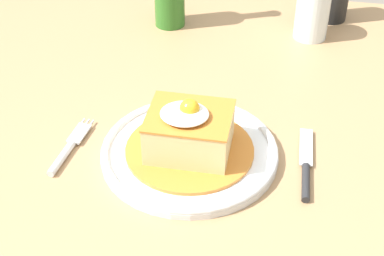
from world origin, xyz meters
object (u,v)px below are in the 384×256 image
at_px(main_plate, 190,152).
at_px(knife, 306,172).
at_px(drinking_glass, 312,17).
at_px(fork, 67,150).

distance_m(main_plate, knife, 0.18).
bearing_deg(drinking_glass, main_plate, -112.14).
relative_size(main_plate, knife, 1.65).
xyz_separation_m(main_plate, drinking_glass, (0.17, 0.42, 0.04)).
distance_m(fork, drinking_glass, 0.58).
bearing_deg(fork, main_plate, 8.38).
bearing_deg(drinking_glass, knife, -89.13).
bearing_deg(fork, drinking_glass, 51.30).
height_order(knife, drinking_glass, drinking_glass).
distance_m(fork, knife, 0.37).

